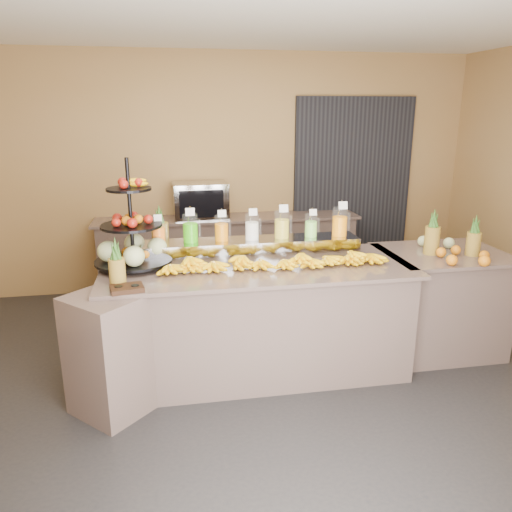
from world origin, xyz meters
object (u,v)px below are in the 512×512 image
object	(u,v)px
banana_heap	(273,260)
fruit_stand	(137,240)
oven_warmer	(200,200)
condiment_caddy	(127,288)
right_fruit_pile	(456,249)
pitcher_tray	(252,248)

from	to	relation	value
banana_heap	fruit_stand	xyz separation A→B (m)	(-1.06, 0.21, 0.16)
banana_heap	oven_warmer	world-z (taller)	oven_warmer
banana_heap	fruit_stand	size ratio (longest dim) A/B	2.11
oven_warmer	fruit_stand	bearing A→B (deg)	-111.65
fruit_stand	condiment_caddy	size ratio (longest dim) A/B	3.87
condiment_caddy	right_fruit_pile	bearing A→B (deg)	7.01
oven_warmer	pitcher_tray	bearing A→B (deg)	-81.50
condiment_caddy	right_fruit_pile	world-z (taller)	right_fruit_pile
fruit_stand	right_fruit_pile	xyz separation A→B (m)	(2.65, -0.24, -0.14)
pitcher_tray	condiment_caddy	world-z (taller)	pitcher_tray
banana_heap	condiment_caddy	size ratio (longest dim) A/B	8.18
pitcher_tray	right_fruit_pile	world-z (taller)	right_fruit_pile
banana_heap	oven_warmer	size ratio (longest dim) A/B	2.97
fruit_stand	oven_warmer	xyz separation A→B (m)	(0.62, 1.79, -0.02)
fruit_stand	oven_warmer	size ratio (longest dim) A/B	1.41
pitcher_tray	right_fruit_pile	bearing A→B (deg)	-11.89
right_fruit_pile	pitcher_tray	bearing A→B (deg)	168.11
banana_heap	right_fruit_pile	distance (m)	1.59
banana_heap	right_fruit_pile	size ratio (longest dim) A/B	3.97
right_fruit_pile	oven_warmer	xyz separation A→B (m)	(-2.03, 2.03, 0.13)
right_fruit_pile	oven_warmer	distance (m)	2.87
pitcher_tray	fruit_stand	xyz separation A→B (m)	(-0.95, -0.12, 0.15)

